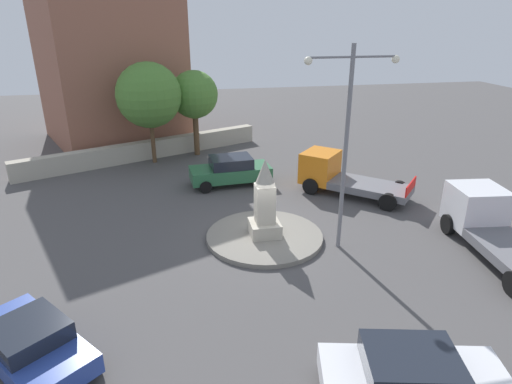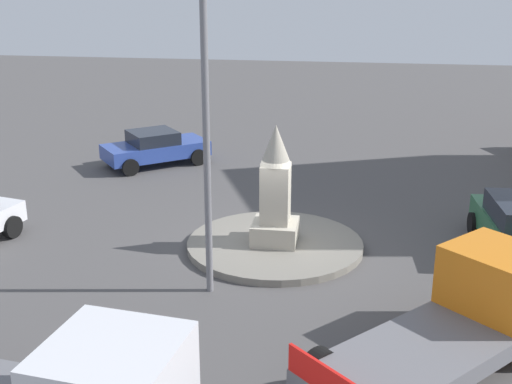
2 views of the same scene
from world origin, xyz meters
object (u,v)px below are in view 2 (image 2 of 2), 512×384
Objects in this scene: monument at (275,193)px; streetlamp at (205,94)px; truck_orange_far_side at (465,317)px; car_blue_parked_right at (155,147)px.

monument is 4.29m from streetlamp.
monument is 0.42× the size of streetlamp.
truck_orange_far_side is (2.12, 5.46, -3.73)m from streetlamp.
monument reaches higher than car_blue_parked_right.
streetlamp reaches higher than car_blue_parked_right.
streetlamp is 6.94m from truck_orange_far_side.
car_blue_parked_right is 15.82m from truck_orange_far_side.
streetlamp is at bearing -23.33° from monument.
monument is at bearing 156.67° from streetlamp.
truck_orange_far_side is at bearing 41.28° from monument.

